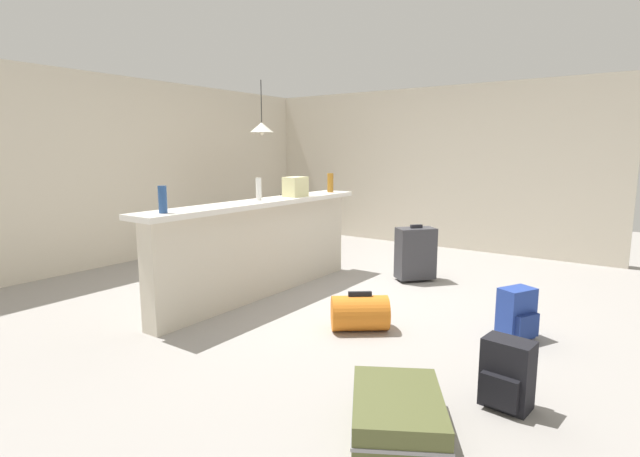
% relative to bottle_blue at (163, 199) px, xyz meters
% --- Properties ---
extents(ground_plane, '(13.00, 13.00, 0.05)m').
position_rel_bottle_blue_xyz_m(ground_plane, '(1.80, -0.40, -1.15)').
color(ground_plane, gray).
extents(wall_back, '(6.60, 0.10, 2.50)m').
position_rel_bottle_blue_xyz_m(wall_back, '(1.80, 2.65, 0.13)').
color(wall_back, beige).
rests_on(wall_back, ground_plane).
extents(wall_right, '(0.10, 6.00, 2.50)m').
position_rel_bottle_blue_xyz_m(wall_right, '(4.85, -0.10, 0.13)').
color(wall_right, beige).
rests_on(wall_right, ground_plane).
extents(partition_half_wall, '(2.80, 0.20, 0.96)m').
position_rel_bottle_blue_xyz_m(partition_half_wall, '(1.22, 0.03, -0.64)').
color(partition_half_wall, beige).
rests_on(partition_half_wall, ground_plane).
extents(bar_countertop, '(2.96, 0.40, 0.05)m').
position_rel_bottle_blue_xyz_m(bar_countertop, '(1.22, 0.03, -0.14)').
color(bar_countertop, white).
rests_on(bar_countertop, partition_half_wall).
extents(bottle_blue, '(0.07, 0.07, 0.23)m').
position_rel_bottle_blue_xyz_m(bottle_blue, '(0.00, 0.00, 0.00)').
color(bottle_blue, '#284C89').
rests_on(bottle_blue, bar_countertop).
extents(bottle_white, '(0.06, 0.06, 0.23)m').
position_rel_bottle_blue_xyz_m(bottle_white, '(1.23, 0.06, 0.00)').
color(bottle_white, silver).
rests_on(bottle_white, bar_countertop).
extents(bottle_amber, '(0.08, 0.08, 0.24)m').
position_rel_bottle_blue_xyz_m(bottle_amber, '(2.47, -0.00, 0.00)').
color(bottle_amber, '#9E661E').
rests_on(bottle_amber, bar_countertop).
extents(grocery_bag, '(0.26, 0.18, 0.22)m').
position_rel_bottle_blue_xyz_m(grocery_bag, '(1.77, 0.00, -0.00)').
color(grocery_bag, beige).
rests_on(grocery_bag, bar_countertop).
extents(dining_table, '(1.10, 0.80, 0.74)m').
position_rel_bottle_blue_xyz_m(dining_table, '(2.79, 1.35, -0.48)').
color(dining_table, '#4C331E').
rests_on(dining_table, ground_plane).
extents(dining_chair_near_partition, '(0.45, 0.45, 0.93)m').
position_rel_bottle_blue_xyz_m(dining_chair_near_partition, '(2.77, 0.79, -0.61)').
color(dining_chair_near_partition, black).
rests_on(dining_chair_near_partition, ground_plane).
extents(pendant_lamp, '(0.34, 0.34, 0.77)m').
position_rel_bottle_blue_xyz_m(pendant_lamp, '(2.74, 1.36, 0.72)').
color(pendant_lamp, black).
extents(suitcase_flat_olive, '(0.88, 0.77, 0.22)m').
position_rel_bottle_blue_xyz_m(suitcase_flat_olive, '(-0.26, -2.29, -1.01)').
color(suitcase_flat_olive, '#51562D').
rests_on(suitcase_flat_olive, ground_plane).
extents(duffel_bag_orange, '(0.53, 0.56, 0.34)m').
position_rel_bottle_blue_xyz_m(duffel_bag_orange, '(0.94, -1.34, -0.97)').
color(duffel_bag_orange, orange).
rests_on(duffel_bag_orange, ground_plane).
extents(backpack_black, '(0.27, 0.30, 0.42)m').
position_rel_bottle_blue_xyz_m(backpack_black, '(0.35, -2.70, -0.92)').
color(backpack_black, black).
rests_on(backpack_black, ground_plane).
extents(suitcase_upright_charcoal, '(0.49, 0.47, 0.67)m').
position_rel_bottle_blue_xyz_m(suitcase_upright_charcoal, '(2.69, -1.06, -0.79)').
color(suitcase_upright_charcoal, '#38383D').
rests_on(suitcase_upright_charcoal, ground_plane).
extents(backpack_blue, '(0.33, 0.32, 0.42)m').
position_rel_bottle_blue_xyz_m(backpack_blue, '(1.52, -2.48, -0.92)').
color(backpack_blue, '#233D93').
rests_on(backpack_blue, ground_plane).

